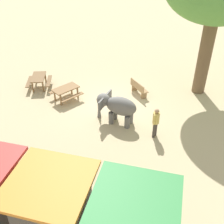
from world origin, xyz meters
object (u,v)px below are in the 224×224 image
(elephant, at_px, (117,106))
(picnic_table_near, at_px, (39,79))
(person_handler, at_px, (156,121))
(market_stall_orange, at_px, (54,211))
(picnic_table_far, at_px, (66,91))
(wooden_bench, at_px, (138,88))

(elephant, height_order, picnic_table_near, elephant)
(person_handler, bearing_deg, picnic_table_near, -1.93)
(person_handler, distance_m, market_stall_orange, 6.51)
(person_handler, bearing_deg, picnic_table_far, -1.49)
(elephant, xyz_separation_m, picnic_table_far, (3.45, -1.43, -0.40))
(elephant, relative_size, wooden_bench, 1.74)
(person_handler, height_order, picnic_table_near, person_handler)
(picnic_table_near, relative_size, picnic_table_far, 0.92)
(wooden_bench, relative_size, market_stall_orange, 0.51)
(person_handler, bearing_deg, elephant, 1.01)
(picnic_table_far, bearing_deg, wooden_bench, -34.68)
(elephant, bearing_deg, person_handler, 171.36)
(person_handler, relative_size, market_stall_orange, 0.64)
(person_handler, distance_m, wooden_bench, 4.07)
(elephant, xyz_separation_m, market_stall_orange, (0.46, 6.69, 0.15))
(person_handler, xyz_separation_m, picnic_table_near, (7.78, -3.06, -0.36))
(wooden_bench, xyz_separation_m, picnic_table_far, (4.05, 1.63, 0.12))
(elephant, distance_m, wooden_bench, 3.16)
(picnic_table_near, distance_m, picnic_table_far, 2.42)
(elephant, bearing_deg, market_stall_orange, 96.00)
(wooden_bench, bearing_deg, elephant, -54.45)
(picnic_table_far, bearing_deg, market_stall_orange, -126.38)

